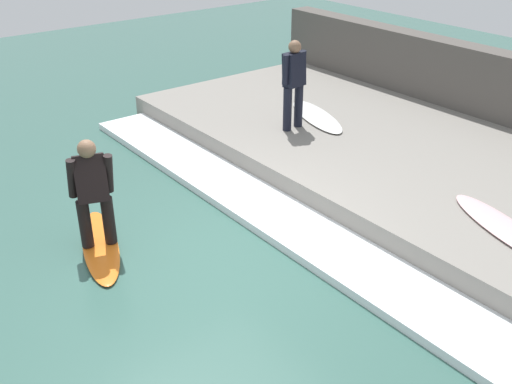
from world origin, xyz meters
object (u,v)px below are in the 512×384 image
object	(u,v)px
surfer_riding	(92,188)
surfboard_spare	(505,228)
surfboard_riding	(100,246)
surfer_waiting_near	(294,80)
surfboard_waiting_near	(317,116)

from	to	relation	value
surfer_riding	surfboard_spare	size ratio (longest dim) A/B	0.76
surfboard_riding	surfer_riding	world-z (taller)	surfer_riding
surfboard_riding	surfer_waiting_near	world-z (taller)	surfer_waiting_near
surfboard_riding	surfer_riding	distance (m)	0.85
surfboard_waiting_near	surfboard_riding	bearing A→B (deg)	-167.79
surfboard_spare	surfboard_riding	bearing A→B (deg)	139.74
surfboard_waiting_near	surfer_waiting_near	bearing A→B (deg)	-170.34
surfer_waiting_near	surfboard_spare	xyz separation A→B (m)	(-0.20, -4.28, -0.84)
surfboard_waiting_near	surfer_riding	bearing A→B (deg)	-167.79
surfer_waiting_near	surfboard_spare	size ratio (longest dim) A/B	0.80
surfer_waiting_near	surfer_riding	bearing A→B (deg)	-167.36
surfer_riding	surfboard_spare	world-z (taller)	surfer_riding
surfboard_riding	surfboard_waiting_near	size ratio (longest dim) A/B	1.00
surfer_waiting_near	surfboard_spare	distance (m)	4.36
surfboard_spare	surfboard_waiting_near	bearing A→B (deg)	78.50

